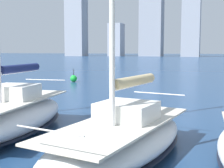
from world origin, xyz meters
TOP-DOWN VIEW (x-y plane):
  - city_skyline at (-1.75, -160.66)m, footprint 168.00×21.36m
  - sailboat_tan at (-0.14, -5.59)m, footprint 3.93×7.44m
  - sailboat_navy at (4.70, -6.61)m, footprint 3.48×7.52m
  - channel_buoy at (11.46, -25.79)m, footprint 0.70×0.70m

SIDE VIEW (x-z plane):
  - channel_buoy at x=11.46m, z-range -0.34..1.06m
  - sailboat_tan at x=-0.14m, z-range -4.41..5.70m
  - sailboat_navy at x=4.70m, z-range -5.30..6.85m
  - city_skyline at x=-1.75m, z-range -5.46..44.03m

